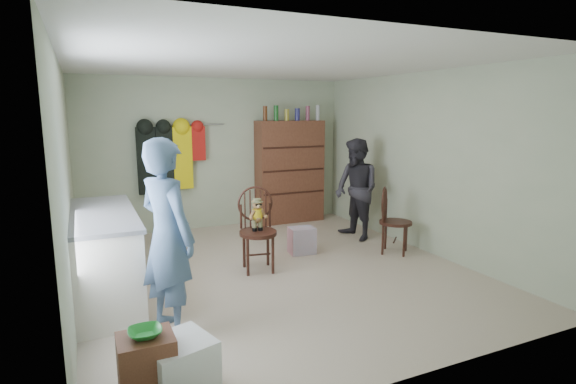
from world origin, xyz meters
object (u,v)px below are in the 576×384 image
counter (105,256)px  chair_far (392,218)px  dresser (290,171)px  chair_front (257,223)px

counter → chair_far: (3.71, 0.03, 0.03)m
chair_far → dresser: dresser is taller
counter → chair_far: 3.71m
dresser → chair_far: bearing=-77.3°
chair_front → counter: bearing=-163.2°
chair_far → dresser: size_ratio=0.45×
chair_front → chair_far: 1.95m
chair_far → dresser: bearing=57.3°
chair_front → chair_far: bearing=6.7°
counter → chair_front: bearing=5.7°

